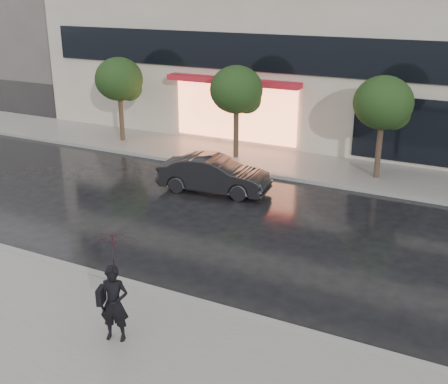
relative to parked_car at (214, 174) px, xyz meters
The scene contains 10 objects.
ground 6.33m from the parked_car, 72.27° to the right, with size 120.00×120.00×0.00m, color black.
sidewalk_near 9.47m from the parked_car, 78.28° to the right, with size 60.00×4.50×0.12m, color slate.
sidewalk_far 4.70m from the parked_car, 65.70° to the left, with size 60.00×3.50×0.12m, color slate.
curb_near 7.28m from the parked_car, 74.67° to the right, with size 60.00×0.25×0.14m, color gray.
curb_far 3.21m from the parked_car, 52.50° to the left, with size 60.00×0.25×0.14m, color gray.
tree_far_west 8.41m from the parked_car, 150.14° to the left, with size 2.20×2.20×3.99m.
tree_mid_west 4.73m from the parked_car, 104.21° to the left, with size 2.20×2.20×3.99m.
tree_mid_east 6.79m from the parked_car, 38.99° to the left, with size 2.20×2.20×3.99m.
parked_car is the anchor object (origin of this frame).
pedestrian_with_umbrella 9.43m from the parked_car, 74.07° to the right, with size 1.26×1.27×2.41m.
Camera 1 is at (7.15, -10.82, 7.04)m, focal length 45.00 mm.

